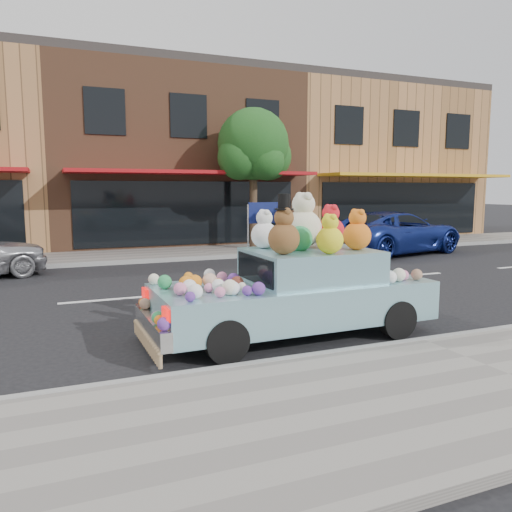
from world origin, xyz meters
name	(u,v)px	position (x,y,z in m)	size (l,w,h in m)	color
ground	(278,286)	(0.00, 0.00, 0.00)	(120.00, 120.00, 0.00)	black
near_sidewalk	(509,378)	(0.00, -6.50, 0.06)	(60.00, 3.00, 0.12)	gray
far_sidewalk	(202,252)	(0.00, 6.50, 0.06)	(60.00, 3.00, 0.12)	gray
near_kerb	(422,343)	(0.00, -5.00, 0.07)	(60.00, 0.12, 0.13)	gray
far_kerb	(214,257)	(0.00, 5.00, 0.07)	(60.00, 0.12, 0.13)	gray
storefront_mid	(166,159)	(0.00, 11.97, 3.64)	(10.00, 9.80, 7.30)	brown
storefront_right	(355,163)	(10.00, 11.97, 3.64)	(10.00, 9.80, 7.30)	#AC7648
street_tree	(254,151)	(2.03, 6.55, 3.69)	(3.00, 2.70, 5.22)	#38281C
car_blue	(395,232)	(6.45, 3.99, 0.76)	(2.52, 5.46, 1.52)	navy
art_car	(295,285)	(-1.45, -3.75, 0.80)	(4.51, 1.84, 2.25)	black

